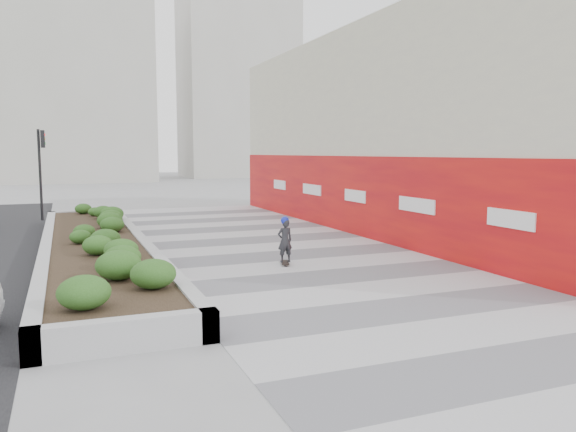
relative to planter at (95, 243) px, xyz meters
name	(u,v)px	position (x,y,z in m)	size (l,w,h in m)	color
ground	(370,293)	(5.50, -7.00, -0.42)	(160.00, 160.00, 0.00)	gray
walkway	(315,267)	(5.50, -4.00, -0.41)	(8.00, 36.00, 0.01)	#A8A8AD
building	(410,132)	(12.48, 1.98, 3.56)	(6.04, 24.08, 8.00)	beige
planter	(95,243)	(0.00, 0.00, 0.00)	(3.00, 18.00, 0.90)	#9E9EA0
traffic_signal_near	(41,161)	(-1.73, 10.50, 2.34)	(0.33, 0.28, 4.20)	black
distant_bldg_north_l	(73,88)	(0.50, 48.00, 9.58)	(16.00, 12.00, 20.00)	#ADAAA3
distant_bldg_north_r	(238,83)	(20.50, 53.00, 11.58)	(14.00, 10.00, 24.00)	#ADAAA3
manhole_cover	(331,266)	(6.00, -4.00, -0.42)	(0.44, 0.44, 0.01)	#595654
skateboarder	(285,240)	(4.88, -3.32, 0.28)	(0.47, 0.75, 1.37)	beige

